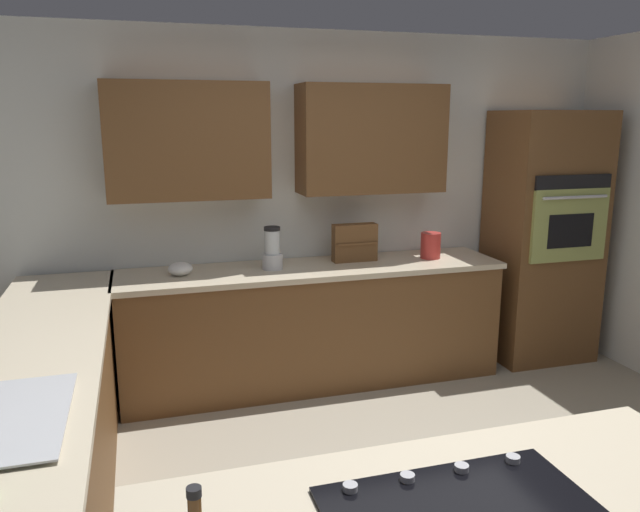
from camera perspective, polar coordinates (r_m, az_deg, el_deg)
The scene contains 10 objects.
wall_back at distance 4.74m, azimuth -1.43°, elevation 6.28°, with size 6.00×0.44×2.60m.
lower_cabinets_back at distance 4.66m, azimuth -0.63°, elevation -6.59°, with size 2.80×0.60×0.86m, color brown.
countertop_back at distance 4.53m, azimuth -0.64°, elevation -1.22°, with size 2.84×0.64×0.04m, color beige.
lower_cabinets_side at distance 3.47m, azimuth -24.10°, elevation -14.84°, with size 0.60×2.90×0.86m, color brown.
countertop_side at distance 3.29m, azimuth -24.81°, elevation -7.85°, with size 0.64×2.94×0.04m, color beige.
wall_oven at distance 5.36m, azimuth 19.88°, elevation 1.65°, with size 0.80×0.66×2.02m.
blender at distance 4.44m, azimuth -4.42°, elevation 0.46°, with size 0.15×0.15×0.31m.
mixing_bowl at distance 4.38m, azimuth -12.75°, elevation -1.15°, with size 0.17×0.17×0.09m, color white.
spice_rack at distance 4.68m, azimuth 3.22°, elevation 1.24°, with size 0.34×0.11×0.29m.
kettle at distance 4.86m, azimuth 10.16°, elevation 0.97°, with size 0.15×0.15×0.20m, color red.
Camera 1 is at (1.30, 2.51, 1.97)m, focal length 34.69 mm.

